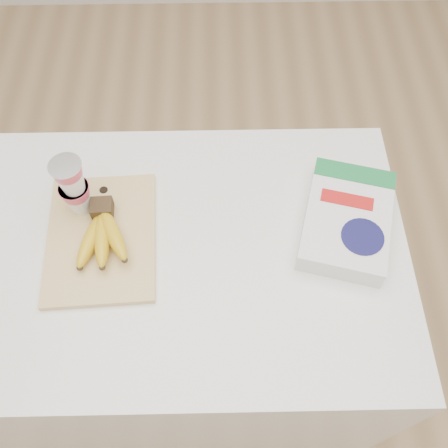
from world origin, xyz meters
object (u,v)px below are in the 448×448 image
Objects in this scene: cutting_board at (102,238)px; cereal_box at (347,220)px; table at (186,313)px; yogurt_stack at (73,186)px; bananas at (102,234)px.

cutting_board is 1.05× the size of cereal_box.
table is 0.55m from yogurt_stack.
table is 0.44m from cutting_board.
bananas reaches higher than table.
yogurt_stack reaches higher than cutting_board.
table is at bearing -25.93° from yogurt_stack.
cutting_board is 0.56m from cereal_box.
cutting_board is at bearing 138.28° from bananas.
cereal_box reaches higher than table.
cutting_board is at bearing -56.77° from yogurt_stack.
cutting_board is at bearing -162.42° from cereal_box.
bananas is at bearing -161.56° from cereal_box.
bananas is 0.57× the size of cereal_box.
yogurt_stack is at bearing 120.14° from cutting_board.
bananas is (0.01, -0.01, 0.03)m from cutting_board.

